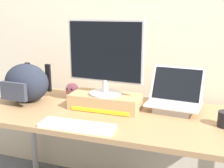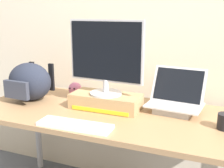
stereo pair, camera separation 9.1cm
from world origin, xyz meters
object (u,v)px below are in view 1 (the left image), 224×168
desktop_monitor (105,57)px  plush_toy (72,89)px  toner_box_yellow (105,101)px  messenger_backpack (26,83)px  external_keyboard (77,126)px  open_laptop (174,102)px

desktop_monitor → plush_toy: size_ratio=5.05×
toner_box_yellow → messenger_backpack: 0.57m
desktop_monitor → external_keyboard: size_ratio=1.18×
open_laptop → messenger_backpack: same height
messenger_backpack → plush_toy: 0.33m
open_laptop → messenger_backpack: bearing=-166.5°
toner_box_yellow → desktop_monitor: size_ratio=0.90×
toner_box_yellow → open_laptop: open_laptop is taller
desktop_monitor → toner_box_yellow: bearing=88.5°
open_laptop → external_keyboard: (-0.46, -0.45, -0.04)m
desktop_monitor → external_keyboard: (-0.04, -0.34, -0.33)m
messenger_backpack → open_laptop: bearing=11.2°
plush_toy → desktop_monitor: bearing=-29.0°
open_laptop → toner_box_yellow: bearing=-160.5°
desktop_monitor → messenger_backpack: desktop_monitor is taller
messenger_backpack → desktop_monitor: bearing=6.5°
plush_toy → toner_box_yellow: bearing=-28.8°
desktop_monitor → open_laptop: 0.52m
external_keyboard → messenger_backpack: 0.63m
desktop_monitor → messenger_backpack: (-0.57, -0.03, -0.20)m
external_keyboard → plush_toy: (-0.29, 0.53, 0.04)m
toner_box_yellow → desktop_monitor: desktop_monitor is taller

